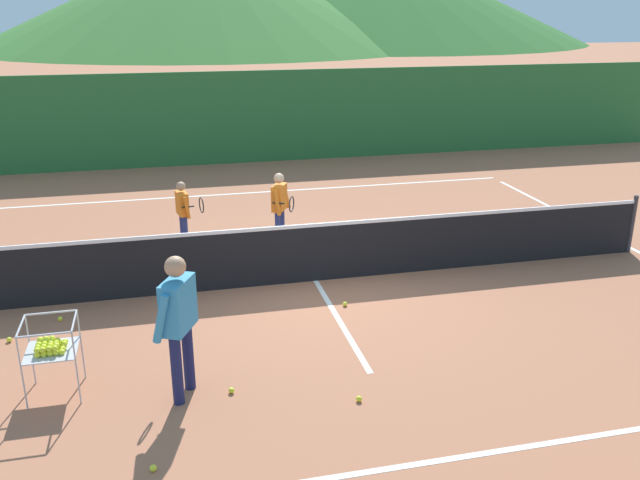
{
  "coord_description": "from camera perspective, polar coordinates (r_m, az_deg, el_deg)",
  "views": [
    {
      "loc": [
        -2.24,
        -9.76,
        4.24
      ],
      "look_at": [
        -0.25,
        -1.38,
        1.19
      ],
      "focal_mm": 37.73,
      "sensor_mm": 36.0,
      "label": 1
    }
  ],
  "objects": [
    {
      "name": "instructor",
      "position": [
        7.56,
        -11.93,
        -6.17
      ],
      "size": [
        0.52,
        0.84,
        1.7
      ],
      "color": "#191E4C",
      "rests_on": "ground"
    },
    {
      "name": "tennis_ball_0",
      "position": [
        9.88,
        -24.86,
        -7.68
      ],
      "size": [
        0.07,
        0.07,
        0.07
      ],
      "primitive_type": "sphere",
      "color": "yellow",
      "rests_on": "ground"
    },
    {
      "name": "line_baseline_near",
      "position": [
        6.97,
        8.79,
        -18.19
      ],
      "size": [
        11.93,
        0.08,
        0.01
      ],
      "primitive_type": "cube",
      "color": "white",
      "rests_on": "ground"
    },
    {
      "name": "ball_cart",
      "position": [
        8.2,
        -21.92,
        -8.42
      ],
      "size": [
        0.58,
        0.58,
        0.9
      ],
      "color": "#B7B7BC",
      "rests_on": "ground"
    },
    {
      "name": "line_service_center",
      "position": [
        10.87,
        -0.38,
        -3.46
      ],
      "size": [
        0.08,
        5.94,
        0.01
      ],
      "primitive_type": "cube",
      "color": "white",
      "rests_on": "ground"
    },
    {
      "name": "tennis_ball_2",
      "position": [
        7.77,
        3.33,
        -13.3
      ],
      "size": [
        0.07,
        0.07,
        0.07
      ],
      "primitive_type": "sphere",
      "color": "yellow",
      "rests_on": "ground"
    },
    {
      "name": "tennis_ball_4",
      "position": [
        7.97,
        -7.52,
        -12.53
      ],
      "size": [
        0.07,
        0.07,
        0.07
      ],
      "primitive_type": "sphere",
      "color": "yellow",
      "rests_on": "ground"
    },
    {
      "name": "tennis_ball_3",
      "position": [
        9.98,
        2.13,
        -5.45
      ],
      "size": [
        0.07,
        0.07,
        0.07
      ],
      "primitive_type": "sphere",
      "color": "yellow",
      "rests_on": "ground"
    },
    {
      "name": "student_0",
      "position": [
        12.44,
        -11.51,
        2.7
      ],
      "size": [
        0.49,
        0.55,
        1.22
      ],
      "color": "navy",
      "rests_on": "ground"
    },
    {
      "name": "tennis_ball_1",
      "position": [
        10.21,
        -21.18,
        -6.25
      ],
      "size": [
        0.07,
        0.07,
        0.07
      ],
      "primitive_type": "sphere",
      "color": "yellow",
      "rests_on": "ground"
    },
    {
      "name": "windscreen_fence",
      "position": [
        18.94,
        -6.49,
        10.29
      ],
      "size": [
        26.24,
        0.08,
        2.52
      ],
      "primitive_type": "cube",
      "color": "#286B33",
      "rests_on": "ground"
    },
    {
      "name": "tennis_ball_5",
      "position": [
        6.97,
        -13.97,
        -18.26
      ],
      "size": [
        0.07,
        0.07,
        0.07
      ],
      "primitive_type": "sphere",
      "color": "yellow",
      "rests_on": "ground"
    },
    {
      "name": "line_baseline_far",
      "position": [
        16.03,
        -4.85,
        4.08
      ],
      "size": [
        11.93,
        0.08,
        0.01
      ],
      "primitive_type": "cube",
      "color": "white",
      "rests_on": "ground"
    },
    {
      "name": "tennis_net",
      "position": [
        10.69,
        -0.39,
        -1.0
      ],
      "size": [
        11.64,
        0.08,
        1.05
      ],
      "color": "#333338",
      "rests_on": "ground"
    },
    {
      "name": "line_sideline_east",
      "position": [
        13.44,
        25.25,
        -0.84
      ],
      "size": [
        0.08,
        10.24,
        0.01
      ],
      "primitive_type": "cube",
      "color": "white",
      "rests_on": "ground"
    },
    {
      "name": "ground_plane",
      "position": [
        10.87,
        -0.38,
        -3.47
      ],
      "size": [
        120.0,
        120.0,
        0.0
      ],
      "primitive_type": "plane",
      "color": "#A86647"
    },
    {
      "name": "student_1",
      "position": [
        12.23,
        -3.42,
        3.2
      ],
      "size": [
        0.43,
        0.73,
        1.36
      ],
      "color": "navy",
      "rests_on": "ground"
    }
  ]
}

